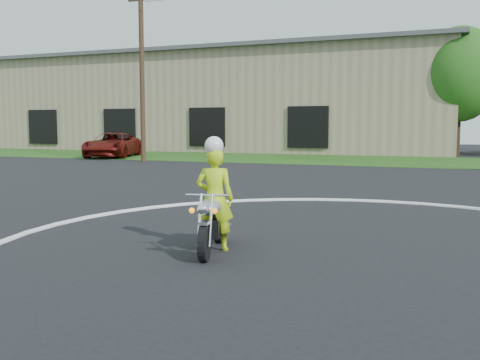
% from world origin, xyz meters
% --- Properties ---
extents(ground, '(120.00, 120.00, 0.00)m').
position_xyz_m(ground, '(0.00, 0.00, 0.00)').
color(ground, black).
rests_on(ground, ground).
extents(grass_strip, '(120.00, 10.00, 0.02)m').
position_xyz_m(grass_strip, '(0.00, 27.00, 0.01)').
color(grass_strip, '#1E4714').
rests_on(grass_strip, ground).
extents(course_markings, '(19.05, 19.05, 0.12)m').
position_xyz_m(course_markings, '(2.17, 4.35, 0.01)').
color(course_markings, silver).
rests_on(course_markings, ground).
extents(primary_motorcycle, '(0.74, 1.92, 1.03)m').
position_xyz_m(primary_motorcycle, '(-1.99, 2.07, 0.50)').
color(primary_motorcycle, black).
rests_on(primary_motorcycle, ground).
extents(rider_primary_grp, '(0.71, 0.55, 1.91)m').
position_xyz_m(rider_primary_grp, '(-2.00, 2.20, 0.92)').
color(rider_primary_grp, '#B9DE17').
rests_on(rider_primary_grp, ground).
extents(pickup_grp, '(4.39, 6.43, 1.64)m').
position_xyz_m(pickup_grp, '(-19.37, 24.22, 0.82)').
color(pickup_grp, '#5D0F0A').
rests_on(pickup_grp, ground).
extents(warehouse, '(41.00, 17.00, 8.30)m').
position_xyz_m(warehouse, '(-18.00, 39.99, 4.16)').
color(warehouse, tan).
rests_on(warehouse, ground).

